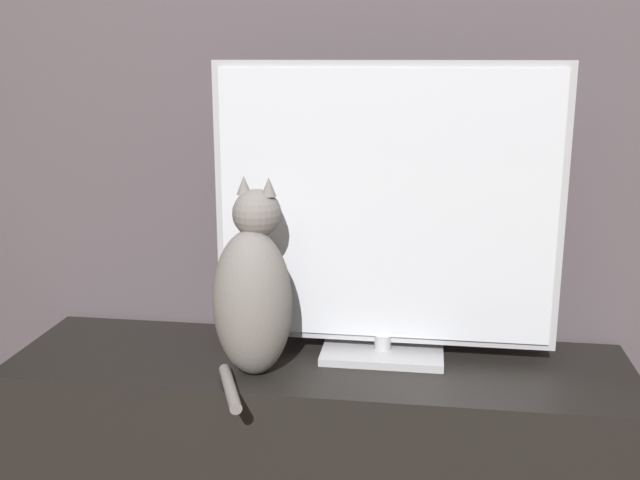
% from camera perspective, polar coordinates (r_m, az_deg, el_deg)
% --- Properties ---
extents(wall_back, '(4.80, 0.05, 2.60)m').
position_cam_1_polar(wall_back, '(2.06, 0.98, 14.99)').
color(wall_back, '#564C51').
rests_on(wall_back, ground_plane).
extents(tv_stand, '(1.59, 0.44, 0.50)m').
position_cam_1_polar(tv_stand, '(2.06, -0.12, -15.51)').
color(tv_stand, black).
rests_on(tv_stand, ground_plane).
extents(tv, '(0.87, 0.19, 0.75)m').
position_cam_1_polar(tv, '(1.87, 5.02, 1.90)').
color(tv, '#B7B7BC').
rests_on(tv, tv_stand).
extents(cat, '(0.23, 0.34, 0.49)m').
position_cam_1_polar(cat, '(1.82, -5.08, -4.10)').
color(cat, gray).
rests_on(cat, tv_stand).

